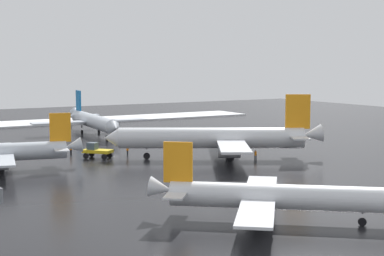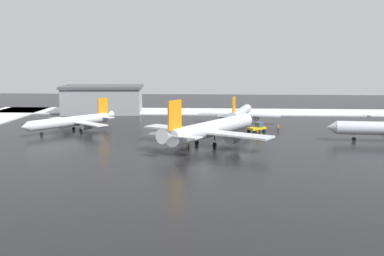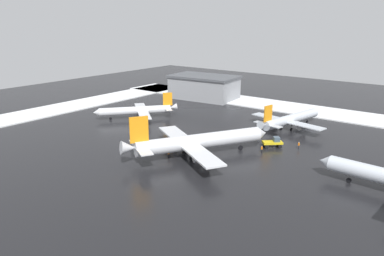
{
  "view_description": "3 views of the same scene",
  "coord_description": "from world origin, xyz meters",
  "px_view_note": "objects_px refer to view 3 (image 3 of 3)",
  "views": [
    {
      "loc": [
        80.47,
        -43.31,
        15.12
      ],
      "look_at": [
        2.49,
        2.7,
        5.18
      ],
      "focal_mm": 55.0,
      "sensor_mm": 36.0,
      "label": 1
    },
    {
      "loc": [
        1.01,
        104.98,
        18.67
      ],
      "look_at": [
        6.9,
        7.5,
        3.63
      ],
      "focal_mm": 45.0,
      "sensor_mm": 36.0,
      "label": 2
    },
    {
      "loc": [
        -43.47,
        69.29,
        29.18
      ],
      "look_at": [
        6.86,
        3.59,
        5.08
      ],
      "focal_mm": 35.0,
      "sensor_mm": 36.0,
      "label": 3
    }
  ],
  "objects_px": {
    "airplane_far_rear": "(290,119)",
    "ground_crew_beside_wing": "(169,154)",
    "pushback_tug": "(273,142)",
    "cargo_hangar": "(204,87)",
    "airplane_parked_portside": "(137,110)",
    "ground_crew_near_tug": "(299,145)",
    "airplane_distant_tail": "(197,142)",
    "ground_crew_mid_apron": "(262,149)"
  },
  "relations": [
    {
      "from": "airplane_distant_tail",
      "to": "pushback_tug",
      "type": "height_order",
      "value": "airplane_distant_tail"
    },
    {
      "from": "airplane_distant_tail",
      "to": "cargo_hangar",
      "type": "relative_size",
      "value": 1.2
    },
    {
      "from": "airplane_far_rear",
      "to": "ground_crew_mid_apron",
      "type": "bearing_deg",
      "value": -160.21
    },
    {
      "from": "ground_crew_mid_apron",
      "to": "airplane_distant_tail",
      "type": "bearing_deg",
      "value": 0.68
    },
    {
      "from": "airplane_parked_portside",
      "to": "pushback_tug",
      "type": "height_order",
      "value": "airplane_parked_portside"
    },
    {
      "from": "airplane_far_rear",
      "to": "ground_crew_near_tug",
      "type": "bearing_deg",
      "value": -137.75
    },
    {
      "from": "ground_crew_near_tug",
      "to": "ground_crew_beside_wing",
      "type": "distance_m",
      "value": 30.65
    },
    {
      "from": "ground_crew_beside_wing",
      "to": "cargo_hangar",
      "type": "bearing_deg",
      "value": -22.78
    },
    {
      "from": "airplane_parked_portside",
      "to": "ground_crew_mid_apron",
      "type": "height_order",
      "value": "airplane_parked_portside"
    },
    {
      "from": "ground_crew_mid_apron",
      "to": "ground_crew_near_tug",
      "type": "xyz_separation_m",
      "value": [
        -5.59,
        -7.75,
        0.0
      ]
    },
    {
      "from": "airplane_far_rear",
      "to": "cargo_hangar",
      "type": "bearing_deg",
      "value": 78.35
    },
    {
      "from": "airplane_distant_tail",
      "to": "ground_crew_mid_apron",
      "type": "height_order",
      "value": "airplane_distant_tail"
    },
    {
      "from": "airplane_parked_portside",
      "to": "airplane_far_rear",
      "type": "bearing_deg",
      "value": 152.77
    },
    {
      "from": "ground_crew_beside_wing",
      "to": "cargo_hangar",
      "type": "distance_m",
      "value": 64.8
    },
    {
      "from": "ground_crew_mid_apron",
      "to": "cargo_hangar",
      "type": "distance_m",
      "value": 61.99
    },
    {
      "from": "pushback_tug",
      "to": "cargo_hangar",
      "type": "relative_size",
      "value": 0.19
    },
    {
      "from": "airplane_distant_tail",
      "to": "pushback_tug",
      "type": "distance_m",
      "value": 19.41
    },
    {
      "from": "airplane_parked_portside",
      "to": "cargo_hangar",
      "type": "height_order",
      "value": "cargo_hangar"
    },
    {
      "from": "airplane_distant_tail",
      "to": "ground_crew_near_tug",
      "type": "xyz_separation_m",
      "value": [
        -15.99,
        -18.47,
        -2.44
      ]
    },
    {
      "from": "cargo_hangar",
      "to": "airplane_far_rear",
      "type": "bearing_deg",
      "value": 151.02
    },
    {
      "from": "pushback_tug",
      "to": "airplane_parked_portside",
      "type": "bearing_deg",
      "value": 138.85
    },
    {
      "from": "pushback_tug",
      "to": "ground_crew_mid_apron",
      "type": "xyz_separation_m",
      "value": [
        0.31,
        5.31,
        -0.31
      ]
    },
    {
      "from": "pushback_tug",
      "to": "cargo_hangar",
      "type": "height_order",
      "value": "cargo_hangar"
    },
    {
      "from": "airplane_distant_tail",
      "to": "cargo_hangar",
      "type": "distance_m",
      "value": 63.16
    },
    {
      "from": "airplane_distant_tail",
      "to": "ground_crew_beside_wing",
      "type": "relative_size",
      "value": 18.4
    },
    {
      "from": "airplane_far_rear",
      "to": "cargo_hangar",
      "type": "height_order",
      "value": "cargo_hangar"
    },
    {
      "from": "airplane_far_rear",
      "to": "airplane_parked_portside",
      "type": "distance_m",
      "value": 45.2
    },
    {
      "from": "airplane_far_rear",
      "to": "airplane_parked_portside",
      "type": "relative_size",
      "value": 1.27
    },
    {
      "from": "airplane_distant_tail",
      "to": "airplane_far_rear",
      "type": "height_order",
      "value": "airplane_distant_tail"
    },
    {
      "from": "airplane_distant_tail",
      "to": "ground_crew_mid_apron",
      "type": "distance_m",
      "value": 15.14
    },
    {
      "from": "ground_crew_mid_apron",
      "to": "cargo_hangar",
      "type": "bearing_deg",
      "value": -87.26
    },
    {
      "from": "airplane_distant_tail",
      "to": "pushback_tug",
      "type": "relative_size",
      "value": 6.43
    },
    {
      "from": "airplane_far_rear",
      "to": "pushback_tug",
      "type": "height_order",
      "value": "airplane_far_rear"
    },
    {
      "from": "airplane_parked_portside",
      "to": "ground_crew_near_tug",
      "type": "xyz_separation_m",
      "value": [
        -50.16,
        -2.99,
        -1.53
      ]
    },
    {
      "from": "ground_crew_near_tug",
      "to": "airplane_parked_portside",
      "type": "bearing_deg",
      "value": -15.57
    },
    {
      "from": "airplane_distant_tail",
      "to": "airplane_parked_portside",
      "type": "height_order",
      "value": "airplane_distant_tail"
    },
    {
      "from": "airplane_far_rear",
      "to": "ground_crew_near_tug",
      "type": "xyz_separation_m",
      "value": [
        -8.65,
        14.88,
        -1.68
      ]
    },
    {
      "from": "cargo_hangar",
      "to": "airplane_distant_tail",
      "type": "bearing_deg",
      "value": 118.99
    },
    {
      "from": "airplane_parked_portside",
      "to": "pushback_tug",
      "type": "xyz_separation_m",
      "value": [
        -44.89,
        -0.55,
        -1.22
      ]
    },
    {
      "from": "airplane_parked_portside",
      "to": "ground_crew_beside_wing",
      "type": "relative_size",
      "value": 12.35
    },
    {
      "from": "airplane_far_rear",
      "to": "ground_crew_beside_wing",
      "type": "distance_m",
      "value": 39.62
    },
    {
      "from": "ground_crew_near_tug",
      "to": "airplane_distant_tail",
      "type": "bearing_deg",
      "value": 30.14
    }
  ]
}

